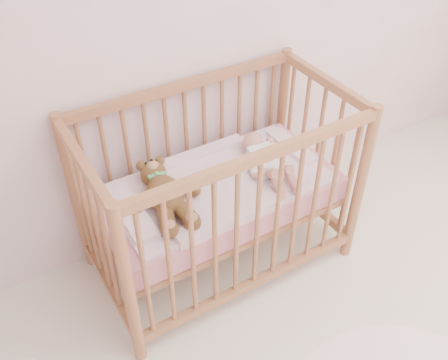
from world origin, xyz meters
TOP-DOWN VIEW (x-y plane):
  - crib at (-0.36, 1.60)m, footprint 1.36×0.76m
  - mattress at (-0.36, 1.60)m, footprint 1.22×0.62m
  - blanket at (-0.36, 1.60)m, footprint 1.10×0.58m
  - baby at (-0.09, 1.58)m, footprint 0.32×0.55m
  - teddy_bear at (-0.67, 1.58)m, footprint 0.43×0.57m

SIDE VIEW (x-z plane):
  - mattress at x=-0.36m, z-range 0.42..0.55m
  - crib at x=-0.36m, z-range 0.00..1.00m
  - blanket at x=-0.36m, z-range 0.53..0.59m
  - baby at x=-0.09m, z-range 0.57..0.70m
  - teddy_bear at x=-0.67m, z-range 0.57..0.72m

